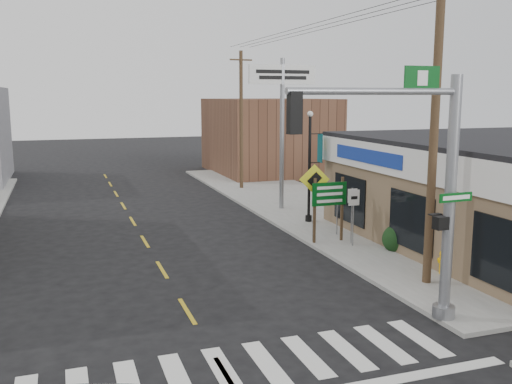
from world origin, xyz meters
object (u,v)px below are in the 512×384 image
object	(u,v)px
traffic_signal_pole	(426,174)
utility_pole_far	(241,119)
guide_sign	(329,200)
dance_center_sign	(282,98)
bare_tree	(482,170)
lamp_post	(311,158)
fire_hydrant	(443,261)
utility_pole_near	(435,114)

from	to	relation	value
traffic_signal_pole	utility_pole_far	world-z (taller)	utility_pole_far
guide_sign	utility_pole_far	distance (m)	14.11
dance_center_sign	traffic_signal_pole	bearing A→B (deg)	-100.63
utility_pole_far	traffic_signal_pole	bearing A→B (deg)	-102.89
bare_tree	dance_center_sign	bearing A→B (deg)	99.26
lamp_post	dance_center_sign	xyz separation A→B (m)	(-0.10, 3.30, 2.69)
lamp_post	utility_pole_far	bearing A→B (deg)	82.97
lamp_post	bare_tree	xyz separation A→B (m)	(1.89, -8.90, 0.47)
lamp_post	fire_hydrant	bearing A→B (deg)	-91.84
lamp_post	bare_tree	bearing A→B (deg)	-85.36
utility_pole_near	guide_sign	bearing A→B (deg)	100.26
traffic_signal_pole	fire_hydrant	bearing A→B (deg)	42.72
bare_tree	utility_pole_far	world-z (taller)	utility_pole_far
fire_hydrant	lamp_post	xyz separation A→B (m)	(-0.83, 8.60, 2.50)
traffic_signal_pole	utility_pole_near	xyz separation A→B (m)	(2.06, 2.56, 1.36)
traffic_signal_pole	dance_center_sign	distance (m)	15.25
dance_center_sign	bare_tree	xyz separation A→B (m)	(1.99, -12.21, -2.21)
bare_tree	utility_pole_far	distance (m)	19.23
utility_pole_near	utility_pole_far	xyz separation A→B (m)	(0.11, 19.34, -0.88)
traffic_signal_pole	utility_pole_near	world-z (taller)	utility_pole_near
bare_tree	lamp_post	bearing A→B (deg)	102.00
guide_sign	bare_tree	distance (m)	6.19
traffic_signal_pole	fire_hydrant	size ratio (longest dim) A/B	8.13
fire_hydrant	lamp_post	distance (m)	8.99
guide_sign	dance_center_sign	xyz separation A→B (m)	(0.75, 6.94, 3.94)
guide_sign	dance_center_sign	size ratio (longest dim) A/B	0.34
dance_center_sign	bare_tree	bearing A→B (deg)	-83.26
traffic_signal_pole	guide_sign	distance (m)	8.45
guide_sign	bare_tree	bearing A→B (deg)	-62.46
utility_pole_near	utility_pole_far	size ratio (longest dim) A/B	1.20
fire_hydrant	dance_center_sign	world-z (taller)	dance_center_sign
fire_hydrant	lamp_post	bearing A→B (deg)	95.52
guide_sign	utility_pole_far	world-z (taller)	utility_pole_far
lamp_post	traffic_signal_pole	bearing A→B (deg)	-108.18
dance_center_sign	lamp_post	bearing A→B (deg)	-90.82
fire_hydrant	utility_pole_near	xyz separation A→B (m)	(-1.00, -0.53, 4.76)
lamp_post	utility_pole_far	xyz separation A→B (m)	(-0.06, 10.21, 1.38)
guide_sign	utility_pole_near	bearing A→B (deg)	-82.89
bare_tree	utility_pole_near	xyz separation A→B (m)	(-2.06, -0.23, 1.78)
traffic_signal_pole	bare_tree	size ratio (longest dim) A/B	1.49
utility_pole_far	bare_tree	bearing A→B (deg)	-91.39
bare_tree	fire_hydrant	bearing A→B (deg)	163.87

